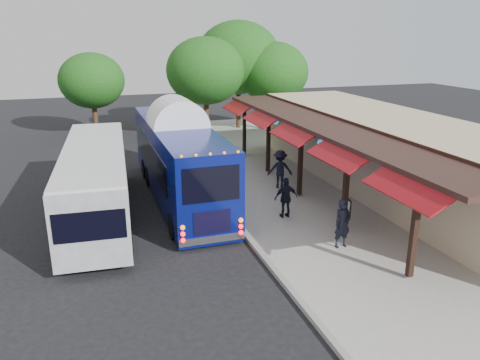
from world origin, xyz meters
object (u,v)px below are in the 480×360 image
object	(u,v)px
city_bus	(96,179)
sign_board	(349,208)
ped_b	(210,158)
ped_a	(343,224)
coach_bus	(179,157)
ped_c	(286,198)
ped_d	(280,169)

from	to	relation	value
city_bus	sign_board	xyz separation A→B (m)	(9.31, -4.33, -0.79)
ped_b	sign_board	xyz separation A→B (m)	(3.50, -8.09, -0.24)
ped_a	sign_board	size ratio (longest dim) A/B	1.70
coach_bus	ped_c	xyz separation A→B (m)	(3.59, -4.05, -1.00)
coach_bus	ped_b	size ratio (longest dim) A/B	6.17
ped_a	ped_b	world-z (taller)	ped_b
ped_b	ped_d	world-z (taller)	ped_b
ped_b	sign_board	bearing A→B (deg)	112.36
coach_bus	ped_a	size ratio (longest dim) A/B	6.65
ped_a	ped_d	size ratio (longest dim) A/B	0.94
city_bus	ped_d	distance (m)	8.59
city_bus	ped_d	xyz separation A→B (m)	(8.54, 0.77, -0.56)
ped_b	ped_d	distance (m)	4.04
city_bus	ped_c	xyz separation A→B (m)	(7.27, -2.87, -0.65)
city_bus	ped_a	world-z (taller)	city_bus
ped_c	ped_d	xyz separation A→B (m)	(1.26, 3.64, 0.09)
city_bus	ped_d	world-z (taller)	city_bus
ped_a	ped_b	size ratio (longest dim) A/B	0.93
ped_a	ped_d	world-z (taller)	ped_d
sign_board	ped_b	bearing A→B (deg)	125.09
coach_bus	ped_d	xyz separation A→B (m)	(4.85, -0.41, -0.92)
coach_bus	sign_board	bearing A→B (deg)	-44.67
coach_bus	ped_b	world-z (taller)	coach_bus
ped_c	sign_board	world-z (taller)	ped_c
ped_b	ped_a	bearing A→B (deg)	101.76
coach_bus	ped_c	world-z (taller)	coach_bus
ped_a	ped_c	distance (m)	3.27
city_bus	ped_a	size ratio (longest dim) A/B	6.35
coach_bus	sign_board	distance (m)	7.96
coach_bus	ped_a	world-z (taller)	coach_bus
ped_c	ped_b	bearing A→B (deg)	-76.66
sign_board	ped_a	bearing A→B (deg)	-114.69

